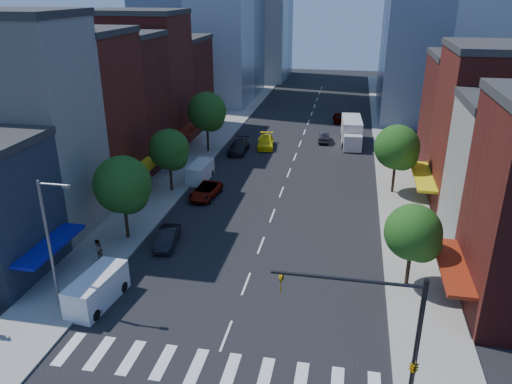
% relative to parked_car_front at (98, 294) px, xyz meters
% --- Properties ---
extents(ground, '(220.00, 220.00, 0.00)m').
position_rel_parked_car_front_xyz_m(ground, '(9.50, -1.84, -0.65)').
color(ground, black).
rests_on(ground, ground).
extents(sidewalk_left, '(5.00, 120.00, 0.15)m').
position_rel_parked_car_front_xyz_m(sidewalk_left, '(-3.00, 38.16, -0.57)').
color(sidewalk_left, gray).
rests_on(sidewalk_left, ground).
extents(sidewalk_right, '(5.00, 120.00, 0.15)m').
position_rel_parked_car_front_xyz_m(sidewalk_right, '(22.00, 38.16, -0.57)').
color(sidewalk_right, gray).
rests_on(sidewalk_right, ground).
extents(crosswalk, '(19.00, 3.00, 0.01)m').
position_rel_parked_car_front_xyz_m(crosswalk, '(9.50, -4.84, -0.64)').
color(crosswalk, silver).
rests_on(crosswalk, ground).
extents(bldg_left_1, '(12.00, 8.00, 18.00)m').
position_rel_parked_car_front_xyz_m(bldg_left_1, '(-11.50, 10.16, 8.35)').
color(bldg_left_1, '#B6B1A8').
rests_on(bldg_left_1, ground).
extents(bldg_left_2, '(12.00, 9.00, 16.00)m').
position_rel_parked_car_front_xyz_m(bldg_left_2, '(-11.50, 18.66, 7.35)').
color(bldg_left_2, maroon).
rests_on(bldg_left_2, ground).
extents(bldg_left_3, '(12.00, 8.00, 15.00)m').
position_rel_parked_car_front_xyz_m(bldg_left_3, '(-11.50, 27.16, 6.85)').
color(bldg_left_3, '#4B1312').
rests_on(bldg_left_3, ground).
extents(bldg_left_4, '(12.00, 9.00, 17.00)m').
position_rel_parked_car_front_xyz_m(bldg_left_4, '(-11.50, 35.66, 7.85)').
color(bldg_left_4, maroon).
rests_on(bldg_left_4, ground).
extents(bldg_left_5, '(12.00, 10.00, 13.00)m').
position_rel_parked_car_front_xyz_m(bldg_left_5, '(-11.50, 45.16, 5.85)').
color(bldg_left_5, '#4B1312').
rests_on(bldg_left_5, ground).
extents(bldg_right_2, '(12.00, 10.00, 15.00)m').
position_rel_parked_car_front_xyz_m(bldg_right_2, '(30.50, 22.16, 6.85)').
color(bldg_right_2, maroon).
rests_on(bldg_right_2, ground).
extents(bldg_right_3, '(12.00, 10.00, 13.00)m').
position_rel_parked_car_front_xyz_m(bldg_right_3, '(30.50, 32.16, 5.85)').
color(bldg_right_3, '#4B1312').
rests_on(bldg_right_3, ground).
extents(traffic_signal, '(7.24, 2.24, 8.00)m').
position_rel_parked_car_front_xyz_m(traffic_signal, '(19.44, -6.34, 3.51)').
color(traffic_signal, black).
rests_on(traffic_signal, sidewalk_right).
extents(streetlight, '(2.25, 0.25, 9.00)m').
position_rel_parked_car_front_xyz_m(streetlight, '(-2.31, -0.84, 4.63)').
color(streetlight, slate).
rests_on(streetlight, sidewalk_left).
extents(tree_left_near, '(4.80, 4.80, 7.30)m').
position_rel_parked_car_front_xyz_m(tree_left_near, '(-1.85, 9.09, 4.22)').
color(tree_left_near, black).
rests_on(tree_left_near, sidewalk_left).
extents(tree_left_mid, '(4.20, 4.20, 6.65)m').
position_rel_parked_car_front_xyz_m(tree_left_mid, '(-1.85, 20.09, 3.88)').
color(tree_left_mid, black).
rests_on(tree_left_mid, sidewalk_left).
extents(tree_left_far, '(5.00, 5.00, 7.75)m').
position_rel_parked_car_front_xyz_m(tree_left_far, '(-1.85, 34.09, 4.55)').
color(tree_left_far, black).
rests_on(tree_left_far, sidewalk_left).
extents(tree_right_near, '(4.00, 4.00, 6.20)m').
position_rel_parked_car_front_xyz_m(tree_right_near, '(21.15, 6.09, 3.54)').
color(tree_right_near, black).
rests_on(tree_right_near, sidewalk_right).
extents(tree_right_far, '(4.60, 4.60, 7.20)m').
position_rel_parked_car_front_xyz_m(tree_right_far, '(21.15, 24.09, 4.21)').
color(tree_right_far, black).
rests_on(tree_right_far, sidewalk_right).
extents(parked_car_front, '(1.93, 3.96, 1.30)m').
position_rel_parked_car_front_xyz_m(parked_car_front, '(0.00, 0.00, 0.00)').
color(parked_car_front, '#B1B1B6').
rests_on(parked_car_front, ground).
extents(parked_car_second, '(2.05, 4.45, 1.41)m').
position_rel_parked_car_front_xyz_m(parked_car_second, '(1.77, 8.69, 0.06)').
color(parked_car_second, black).
rests_on(parked_car_second, ground).
extents(parked_car_third, '(2.77, 5.19, 1.39)m').
position_rel_parked_car_front_xyz_m(parked_car_third, '(2.00, 19.27, 0.04)').
color(parked_car_third, '#999999').
rests_on(parked_car_third, ground).
extents(parked_car_rear, '(2.28, 5.41, 1.56)m').
position_rel_parked_car_front_xyz_m(parked_car_rear, '(2.00, 34.67, 0.13)').
color(parked_car_rear, black).
rests_on(parked_car_rear, ground).
extents(cargo_van_near, '(2.54, 5.25, 2.16)m').
position_rel_parked_car_front_xyz_m(cargo_van_near, '(-0.01, -0.21, 0.42)').
color(cargo_van_near, silver).
rests_on(cargo_van_near, ground).
extents(cargo_van_far, '(2.09, 4.75, 1.99)m').
position_rel_parked_car_front_xyz_m(cargo_van_far, '(-0.01, 23.86, 0.33)').
color(cargo_van_far, silver).
rests_on(cargo_van_far, ground).
extents(taxi, '(2.79, 5.48, 1.52)m').
position_rel_parked_car_front_xyz_m(taxi, '(5.09, 37.59, 0.11)').
color(taxi, '#FFE80D').
rests_on(taxi, ground).
extents(traffic_car_oncoming, '(1.58, 4.18, 1.36)m').
position_rel_parked_car_front_xyz_m(traffic_car_oncoming, '(12.68, 41.70, 0.03)').
color(traffic_car_oncoming, black).
rests_on(traffic_car_oncoming, ground).
extents(traffic_car_far, '(2.11, 4.55, 1.51)m').
position_rel_parked_car_front_xyz_m(traffic_car_far, '(14.30, 53.44, 0.10)').
color(traffic_car_far, '#999999').
rests_on(traffic_car_far, ground).
extents(box_truck, '(3.07, 8.60, 3.41)m').
position_rel_parked_car_front_xyz_m(box_truck, '(16.40, 41.48, 0.96)').
color(box_truck, silver).
rests_on(box_truck, ground).
extents(pedestrian_far, '(0.85, 1.00, 1.80)m').
position_rel_parked_car_front_xyz_m(pedestrian_far, '(-2.59, 5.01, 0.40)').
color(pedestrian_far, '#999999').
rests_on(pedestrian_far, sidewalk_left).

